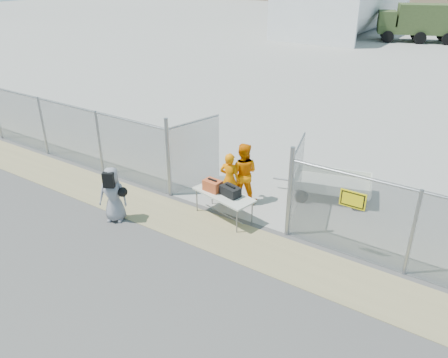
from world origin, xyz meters
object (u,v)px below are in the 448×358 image
Objects in this scene: folding_table at (224,206)px; security_worker_left at (230,180)px; visitor at (113,194)px; utility_trailer at (331,186)px; security_worker_right at (243,173)px.

security_worker_left is (-0.27, 0.72, 0.45)m from folding_table.
security_worker_left is 1.04× the size of visitor.
utility_trailer is (4.55, 4.63, -0.43)m from visitor.
visitor is 6.50m from utility_trailer.
folding_table is 1.08× the size of security_worker_left.
folding_table is 0.96× the size of security_worker_right.
folding_table is 1.13× the size of visitor.
utility_trailer is at bearing -161.95° from security_worker_right.
security_worker_right reaches higher than visitor.
visitor is at bearing -150.42° from utility_trailer.
visitor is at bearing 28.50° from security_worker_right.
visitor reaches higher than utility_trailer.
security_worker_right is 3.76m from visitor.
visitor is (-2.48, -1.75, 0.41)m from folding_table.
folding_table is 1.25m from security_worker_right.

